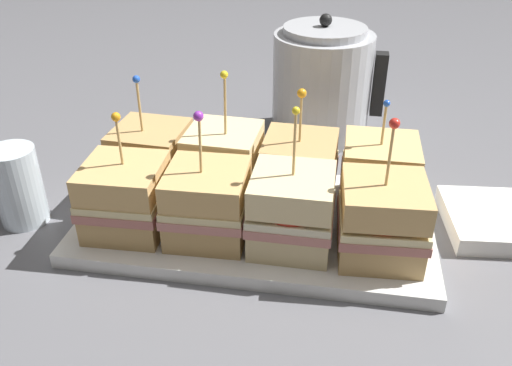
# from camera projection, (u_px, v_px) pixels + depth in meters

# --- Properties ---
(ground_plane) EXTENTS (6.00, 6.00, 0.00)m
(ground_plane) POSITION_uv_depth(u_px,v_px,m) (256.00, 227.00, 0.71)
(ground_plane) COLOR slate
(serving_platter) EXTENTS (0.44, 0.24, 0.02)m
(serving_platter) POSITION_uv_depth(u_px,v_px,m) (256.00, 221.00, 0.70)
(serving_platter) COLOR silver
(serving_platter) RESTS_ON ground_plane
(sandwich_front_far_left) EXTENTS (0.10, 0.10, 0.15)m
(sandwich_front_far_left) POSITION_uv_depth(u_px,v_px,m) (126.00, 197.00, 0.65)
(sandwich_front_far_left) COLOR tan
(sandwich_front_far_left) RESTS_ON serving_platter
(sandwich_front_center_left) EXTENTS (0.10, 0.10, 0.16)m
(sandwich_front_center_left) POSITION_uv_depth(u_px,v_px,m) (208.00, 203.00, 0.64)
(sandwich_front_center_left) COLOR tan
(sandwich_front_center_left) RESTS_ON serving_platter
(sandwich_front_center_right) EXTENTS (0.10, 0.10, 0.17)m
(sandwich_front_center_right) POSITION_uv_depth(u_px,v_px,m) (292.00, 211.00, 0.62)
(sandwich_front_center_right) COLOR beige
(sandwich_front_center_right) RESTS_ON serving_platter
(sandwich_front_far_right) EXTENTS (0.10, 0.10, 0.17)m
(sandwich_front_far_right) POSITION_uv_depth(u_px,v_px,m) (382.00, 220.00, 0.61)
(sandwich_front_far_right) COLOR tan
(sandwich_front_far_right) RESTS_ON serving_platter
(sandwich_back_far_left) EXTENTS (0.10, 0.10, 0.16)m
(sandwich_back_far_left) POSITION_uv_depth(u_px,v_px,m) (152.00, 158.00, 0.74)
(sandwich_back_far_left) COLOR tan
(sandwich_back_far_left) RESTS_ON serving_platter
(sandwich_back_center_left) EXTENTS (0.10, 0.10, 0.18)m
(sandwich_back_center_left) POSITION_uv_depth(u_px,v_px,m) (224.00, 162.00, 0.72)
(sandwich_back_center_left) COLOR beige
(sandwich_back_center_left) RESTS_ON serving_platter
(sandwich_back_center_right) EXTENTS (0.10, 0.10, 0.16)m
(sandwich_back_center_right) POSITION_uv_depth(u_px,v_px,m) (299.00, 170.00, 0.71)
(sandwich_back_center_right) COLOR tan
(sandwich_back_center_right) RESTS_ON serving_platter
(sandwich_back_far_right) EXTENTS (0.10, 0.10, 0.15)m
(sandwich_back_far_right) POSITION_uv_depth(u_px,v_px,m) (379.00, 176.00, 0.69)
(sandwich_back_far_right) COLOR tan
(sandwich_back_far_right) RESTS_ON serving_platter
(kettle_steel) EXTENTS (0.18, 0.16, 0.21)m
(kettle_steel) POSITION_uv_depth(u_px,v_px,m) (322.00, 83.00, 0.90)
(kettle_steel) COLOR #B7BABF
(kettle_steel) RESTS_ON ground_plane
(drinking_glass) EXTENTS (0.06, 0.06, 0.10)m
(drinking_glass) POSITION_uv_depth(u_px,v_px,m) (18.00, 186.00, 0.69)
(drinking_glass) COLOR silver
(drinking_glass) RESTS_ON ground_plane
(napkin_stack) EXTENTS (0.14, 0.14, 0.02)m
(napkin_stack) POSITION_uv_depth(u_px,v_px,m) (496.00, 220.00, 0.70)
(napkin_stack) COLOR white
(napkin_stack) RESTS_ON ground_plane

